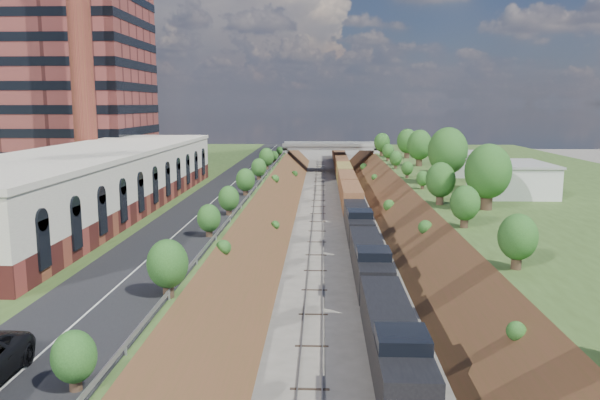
# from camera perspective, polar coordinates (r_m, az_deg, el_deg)

# --- Properties ---
(platform_left) EXTENTS (44.00, 180.00, 5.00)m
(platform_left) POSITION_cam_1_polar(r_m,az_deg,el_deg) (93.65, -17.19, -0.01)
(platform_left) COLOR #384E20
(platform_left) RESTS_ON ground
(platform_right) EXTENTS (44.00, 180.00, 5.00)m
(platform_right) POSITION_cam_1_polar(r_m,az_deg,el_deg) (94.98, 23.76, -0.27)
(platform_right) COLOR #384E20
(platform_right) RESTS_ON ground
(embankment_left) EXTENTS (10.00, 180.00, 10.00)m
(embankment_left) POSITION_cam_1_polar(r_m,az_deg,el_deg) (89.25, -3.66, -1.69)
(embankment_left) COLOR brown
(embankment_left) RESTS_ON ground
(embankment_right) EXTENTS (10.00, 180.00, 10.00)m
(embankment_right) POSITION_cam_1_polar(r_m,az_deg,el_deg) (89.72, 10.47, -1.77)
(embankment_right) COLOR brown
(embankment_right) RESTS_ON ground
(rail_left_track) EXTENTS (1.58, 180.00, 0.18)m
(rail_left_track) POSITION_cam_1_polar(r_m,az_deg,el_deg) (88.77, 1.75, -1.67)
(rail_left_track) COLOR gray
(rail_left_track) RESTS_ON ground
(rail_right_track) EXTENTS (1.58, 180.00, 0.18)m
(rail_right_track) POSITION_cam_1_polar(r_m,az_deg,el_deg) (88.88, 5.10, -1.69)
(rail_right_track) COLOR gray
(rail_right_track) RESTS_ON ground
(road) EXTENTS (8.00, 180.00, 0.10)m
(road) POSITION_cam_1_polar(r_m,az_deg,el_deg) (89.00, -6.57, 1.54)
(road) COLOR black
(road) RESTS_ON platform_left
(guardrail) EXTENTS (0.10, 171.00, 0.70)m
(guardrail) POSITION_cam_1_polar(r_m,az_deg,el_deg) (88.21, -3.97, 1.83)
(guardrail) COLOR #99999E
(guardrail) RESTS_ON platform_left
(commercial_building) EXTENTS (14.30, 62.30, 7.00)m
(commercial_building) POSITION_cam_1_polar(r_m,az_deg,el_deg) (70.69, -19.46, 1.87)
(commercial_building) COLOR maroon
(commercial_building) RESTS_ON platform_left
(highrise_tower) EXTENTS (22.00, 22.00, 53.90)m
(highrise_tower) POSITION_cam_1_polar(r_m,az_deg,el_deg) (108.86, -21.53, 17.08)
(highrise_tower) COLOR brown
(highrise_tower) RESTS_ON platform_left
(smokestack) EXTENTS (3.20, 3.20, 40.00)m
(smokestack) POSITION_cam_1_polar(r_m,az_deg,el_deg) (90.21, -20.61, 13.82)
(smokestack) COLOR maroon
(smokestack) RESTS_ON platform_left
(overpass) EXTENTS (24.50, 8.30, 7.40)m
(overpass) POSITION_cam_1_polar(r_m,az_deg,el_deg) (149.64, 2.97, 4.68)
(overpass) COLOR gray
(overpass) RESTS_ON ground
(white_building_near) EXTENTS (9.00, 12.00, 4.00)m
(white_building_near) POSITION_cam_1_polar(r_m,az_deg,el_deg) (83.71, 19.89, 1.89)
(white_building_near) COLOR silver
(white_building_near) RESTS_ON platform_right
(white_building_far) EXTENTS (8.00, 10.00, 3.60)m
(white_building_far) POSITION_cam_1_polar(r_m,az_deg,el_deg) (104.66, 16.02, 3.36)
(white_building_far) COLOR silver
(white_building_far) RESTS_ON platform_right
(tree_right_large) EXTENTS (5.25, 5.25, 7.61)m
(tree_right_large) POSITION_cam_1_polar(r_m,az_deg,el_deg) (70.16, 17.87, 2.62)
(tree_right_large) COLOR #473323
(tree_right_large) RESTS_ON platform_right
(tree_left_crest) EXTENTS (2.45, 2.45, 3.55)m
(tree_left_crest) POSITION_cam_1_polar(r_m,az_deg,el_deg) (49.19, -9.43, -2.53)
(tree_left_crest) COLOR #473323
(tree_left_crest) RESTS_ON platform_left
(freight_train) EXTENTS (2.97, 167.61, 4.55)m
(freight_train) POSITION_cam_1_polar(r_m,az_deg,el_deg) (114.37, 4.48, 2.05)
(freight_train) COLOR black
(freight_train) RESTS_ON ground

